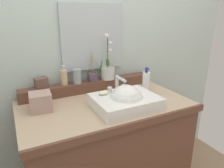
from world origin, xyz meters
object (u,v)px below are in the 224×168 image
at_px(soap_bar, 104,93).
at_px(tissue_box, 41,102).
at_px(soap_dispenser, 64,77).
at_px(tumbler_cup, 77,76).
at_px(lotion_bottle, 146,82).
at_px(sink_basin, 126,102).
at_px(potted_plant, 108,71).
at_px(reed_diffuser, 92,77).
at_px(trinket_box, 41,83).

relative_size(soap_bar, tissue_box, 0.54).
distance_m(soap_dispenser, tissue_box, 0.29).
distance_m(tumbler_cup, lotion_bottle, 0.52).
distance_m(soap_dispenser, lotion_bottle, 0.61).
distance_m(sink_basin, tissue_box, 0.53).
xyz_separation_m(potted_plant, tissue_box, (-0.55, -0.18, -0.09)).
bearing_deg(lotion_bottle, reed_diffuser, 145.34).
height_order(reed_diffuser, tissue_box, reed_diffuser).
bearing_deg(sink_basin, reed_diffuser, 100.05).
xyz_separation_m(potted_plant, tumbler_cup, (-0.25, -0.00, -0.01)).
relative_size(potted_plant, lotion_bottle, 1.78).
distance_m(soap_bar, tumbler_cup, 0.31).
bearing_deg(trinket_box, soap_bar, -50.84).
bearing_deg(reed_diffuser, soap_dispenser, 178.05).
bearing_deg(tissue_box, soap_bar, -15.87).
xyz_separation_m(soap_bar, reed_diffuser, (0.04, 0.30, 0.03)).
xyz_separation_m(tumbler_cup, reed_diffuser, (0.13, 0.00, -0.02)).
distance_m(soap_bar, lotion_bottle, 0.39).
xyz_separation_m(potted_plant, reed_diffuser, (-0.13, 0.00, -0.03)).
bearing_deg(tumbler_cup, reed_diffuser, 2.03).
relative_size(potted_plant, reed_diffuser, 1.56).
relative_size(soap_bar, trinket_box, 0.83).
relative_size(soap_bar, potted_plant, 0.20).
bearing_deg(tissue_box, reed_diffuser, 23.87).
xyz_separation_m(sink_basin, lotion_bottle, (0.27, 0.16, 0.05)).
xyz_separation_m(potted_plant, lotion_bottle, (0.21, -0.23, -0.06)).
relative_size(soap_bar, tumbler_cup, 0.65).
relative_size(sink_basin, lotion_bottle, 2.00).
xyz_separation_m(soap_dispenser, reed_diffuser, (0.22, -0.01, -0.02)).
distance_m(soap_bar, potted_plant, 0.35).
bearing_deg(trinket_box, reed_diffuser, -10.71).
xyz_separation_m(soap_bar, potted_plant, (0.17, 0.29, 0.06)).
relative_size(trinket_box, tissue_box, 0.65).
bearing_deg(trinket_box, lotion_bottle, -27.41).
distance_m(potted_plant, tumbler_cup, 0.26).
xyz_separation_m(tumbler_cup, tissue_box, (-0.30, -0.18, -0.08)).
bearing_deg(soap_dispenser, tumbler_cup, -7.19).
height_order(trinket_box, tissue_box, trinket_box).
bearing_deg(lotion_bottle, soap_dispenser, 156.59).
bearing_deg(reed_diffuser, tumbler_cup, -177.97).
bearing_deg(soap_bar, trinket_box, 137.33).
relative_size(tumbler_cup, reed_diffuser, 0.47).
relative_size(tumbler_cup, tissue_box, 0.83).
bearing_deg(tissue_box, trinket_box, 78.21).
xyz_separation_m(sink_basin, soap_bar, (-0.11, 0.10, 0.05)).
distance_m(tumbler_cup, trinket_box, 0.26).
distance_m(soap_bar, soap_dispenser, 0.36).
bearing_deg(tumbler_cup, tissue_box, -148.50).
relative_size(soap_dispenser, lotion_bottle, 0.73).
relative_size(soap_bar, reed_diffuser, 0.30).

